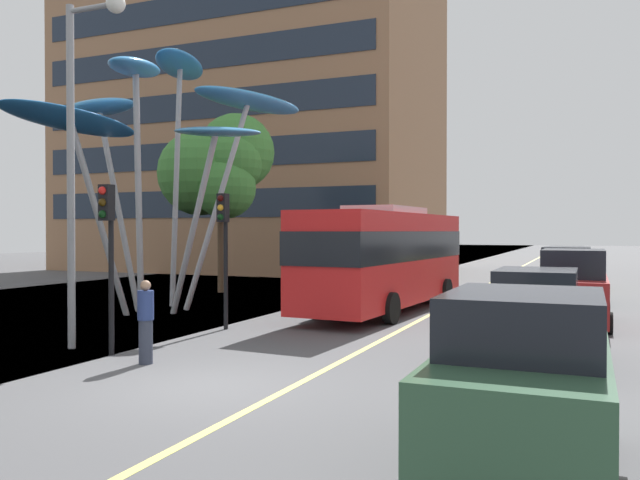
{
  "coord_description": "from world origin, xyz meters",
  "views": [
    {
      "loc": [
        6.34,
        -9.74,
        2.79
      ],
      "look_at": [
        -1.54,
        8.92,
        2.5
      ],
      "focal_mm": 35.95,
      "sensor_mm": 36.0,
      "label": 1
    }
  ],
  "objects_px": {
    "car_parked_near": "(524,391)",
    "car_parked_far": "(573,290)",
    "traffic_light_kerb_far": "(224,231)",
    "car_parked_mid": "(536,319)",
    "car_far_side": "(566,268)",
    "pedestrian": "(146,322)",
    "red_bus": "(386,254)",
    "traffic_light_kerb_near": "(108,232)",
    "street_lamp": "(82,129)",
    "leaf_sculpture": "(167,112)",
    "car_side_street": "(566,277)"
  },
  "relations": [
    {
      "from": "car_parked_near",
      "to": "car_parked_mid",
      "type": "xyz_separation_m",
      "value": [
        -0.36,
        6.7,
        -0.06
      ]
    },
    {
      "from": "car_side_street",
      "to": "street_lamp",
      "type": "height_order",
      "value": "street_lamp"
    },
    {
      "from": "pedestrian",
      "to": "red_bus",
      "type": "bearing_deg",
      "value": 78.75
    },
    {
      "from": "car_parked_near",
      "to": "street_lamp",
      "type": "relative_size",
      "value": 0.48
    },
    {
      "from": "traffic_light_kerb_far",
      "to": "leaf_sculpture",
      "type": "bearing_deg",
      "value": 145.38
    },
    {
      "from": "car_parked_mid",
      "to": "street_lamp",
      "type": "bearing_deg",
      "value": -165.99
    },
    {
      "from": "car_parked_near",
      "to": "car_far_side",
      "type": "bearing_deg",
      "value": 90.83
    },
    {
      "from": "traffic_light_kerb_near",
      "to": "traffic_light_kerb_far",
      "type": "relative_size",
      "value": 0.99
    },
    {
      "from": "traffic_light_kerb_far",
      "to": "car_far_side",
      "type": "relative_size",
      "value": 0.87
    },
    {
      "from": "car_parked_mid",
      "to": "pedestrian",
      "type": "relative_size",
      "value": 2.22
    },
    {
      "from": "car_parked_far",
      "to": "red_bus",
      "type": "bearing_deg",
      "value": 170.39
    },
    {
      "from": "car_parked_near",
      "to": "car_parked_far",
      "type": "height_order",
      "value": "car_parked_far"
    },
    {
      "from": "leaf_sculpture",
      "to": "car_far_side",
      "type": "distance_m",
      "value": 20.35
    },
    {
      "from": "car_parked_near",
      "to": "red_bus",
      "type": "bearing_deg",
      "value": 112.87
    },
    {
      "from": "car_parked_far",
      "to": "street_lamp",
      "type": "xyz_separation_m",
      "value": [
        -10.54,
        -8.59,
        4.13
      ]
    },
    {
      "from": "leaf_sculpture",
      "to": "car_parked_far",
      "type": "height_order",
      "value": "leaf_sculpture"
    },
    {
      "from": "car_parked_mid",
      "to": "car_far_side",
      "type": "xyz_separation_m",
      "value": [
        -0.01,
        19.14,
        0.03
      ]
    },
    {
      "from": "leaf_sculpture",
      "to": "car_parked_near",
      "type": "relative_size",
      "value": 2.58
    },
    {
      "from": "car_parked_mid",
      "to": "red_bus",
      "type": "bearing_deg",
      "value": 127.48
    },
    {
      "from": "traffic_light_kerb_far",
      "to": "car_parked_far",
      "type": "distance_m",
      "value": 10.36
    },
    {
      "from": "red_bus",
      "to": "car_parked_far",
      "type": "distance_m",
      "value": 6.22
    },
    {
      "from": "red_bus",
      "to": "traffic_light_kerb_far",
      "type": "bearing_deg",
      "value": -117.54
    },
    {
      "from": "traffic_light_kerb_far",
      "to": "car_parked_mid",
      "type": "relative_size",
      "value": 0.98
    },
    {
      "from": "car_parked_near",
      "to": "car_parked_far",
      "type": "xyz_separation_m",
      "value": [
        0.23,
        12.81,
        0.05
      ]
    },
    {
      "from": "car_far_side",
      "to": "car_parked_near",
      "type": "bearing_deg",
      "value": -89.17
    },
    {
      "from": "leaf_sculpture",
      "to": "pedestrian",
      "type": "bearing_deg",
      "value": -56.64
    },
    {
      "from": "red_bus",
      "to": "leaf_sculpture",
      "type": "xyz_separation_m",
      "value": [
        -6.89,
        -3.06,
        4.91
      ]
    },
    {
      "from": "traffic_light_kerb_near",
      "to": "car_parked_near",
      "type": "bearing_deg",
      "value": -22.62
    },
    {
      "from": "car_far_side",
      "to": "leaf_sculpture",
      "type": "bearing_deg",
      "value": -129.35
    },
    {
      "from": "car_far_side",
      "to": "street_lamp",
      "type": "xyz_separation_m",
      "value": [
        -9.94,
        -21.62,
        4.2
      ]
    },
    {
      "from": "traffic_light_kerb_near",
      "to": "car_far_side",
      "type": "height_order",
      "value": "traffic_light_kerb_near"
    },
    {
      "from": "pedestrian",
      "to": "car_parked_near",
      "type": "bearing_deg",
      "value": -23.62
    },
    {
      "from": "traffic_light_kerb_far",
      "to": "car_side_street",
      "type": "distance_m",
      "value": 14.0
    },
    {
      "from": "leaf_sculpture",
      "to": "car_parked_mid",
      "type": "xyz_separation_m",
      "value": [
        12.36,
        -4.08,
        -5.95
      ]
    },
    {
      "from": "car_parked_near",
      "to": "car_parked_mid",
      "type": "height_order",
      "value": "car_parked_near"
    },
    {
      "from": "car_parked_near",
      "to": "car_parked_far",
      "type": "distance_m",
      "value": 12.82
    },
    {
      "from": "red_bus",
      "to": "leaf_sculpture",
      "type": "bearing_deg",
      "value": -156.04
    },
    {
      "from": "traffic_light_kerb_far",
      "to": "pedestrian",
      "type": "bearing_deg",
      "value": -78.65
    },
    {
      "from": "car_parked_far",
      "to": "car_far_side",
      "type": "relative_size",
      "value": 1.0
    },
    {
      "from": "car_far_side",
      "to": "traffic_light_kerb_near",
      "type": "bearing_deg",
      "value": -111.92
    },
    {
      "from": "pedestrian",
      "to": "traffic_light_kerb_far",
      "type": "bearing_deg",
      "value": 101.35
    },
    {
      "from": "traffic_light_kerb_far",
      "to": "car_parked_near",
      "type": "height_order",
      "value": "traffic_light_kerb_far"
    },
    {
      "from": "red_bus",
      "to": "street_lamp",
      "type": "xyz_separation_m",
      "value": [
        -4.47,
        -9.62,
        3.19
      ]
    },
    {
      "from": "car_side_street",
      "to": "car_far_side",
      "type": "distance_m",
      "value": 6.9
    },
    {
      "from": "car_parked_near",
      "to": "pedestrian",
      "type": "height_order",
      "value": "car_parked_near"
    },
    {
      "from": "traffic_light_kerb_far",
      "to": "car_parked_far",
      "type": "xyz_separation_m",
      "value": [
        9.06,
        4.72,
        -1.73
      ]
    },
    {
      "from": "traffic_light_kerb_near",
      "to": "street_lamp",
      "type": "xyz_separation_m",
      "value": [
        -1.08,
        0.37,
        2.41
      ]
    },
    {
      "from": "car_parked_near",
      "to": "car_parked_mid",
      "type": "distance_m",
      "value": 6.71
    },
    {
      "from": "traffic_light_kerb_near",
      "to": "car_parked_far",
      "type": "distance_m",
      "value": 13.14
    },
    {
      "from": "traffic_light_kerb_near",
      "to": "car_far_side",
      "type": "relative_size",
      "value": 0.87
    }
  ]
}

